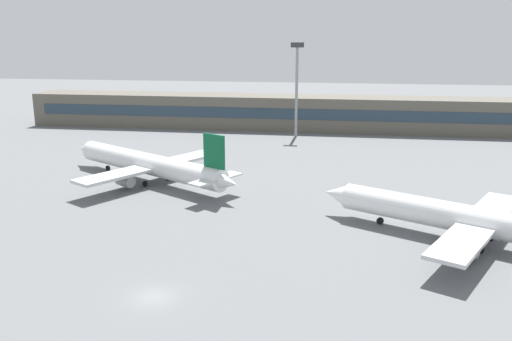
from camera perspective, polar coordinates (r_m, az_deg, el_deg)
ground_plane at (r=91.66m, az=-2.62°, el=-1.72°), size 400.00×400.00×0.00m
terminal_building at (r=147.42m, az=1.82°, el=6.26°), size 134.65×12.13×9.00m
airplane_near at (r=71.46m, az=21.81°, el=-4.91°), size 37.46×27.15×10.08m
airplane_mid at (r=95.86m, az=-11.49°, el=0.69°), size 37.69×27.48×10.43m
floodlight_tower_west at (r=134.43m, az=4.37°, el=9.34°), size 3.20×0.80×23.30m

